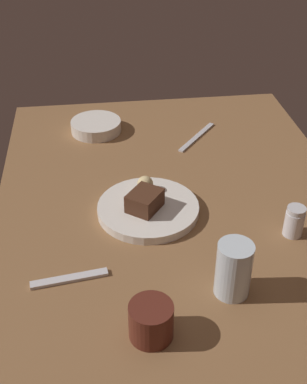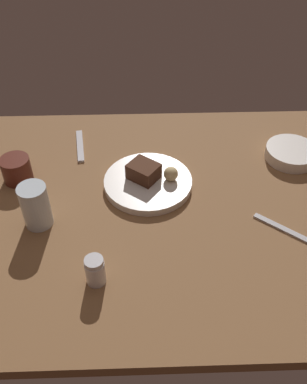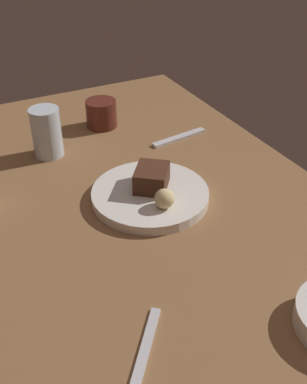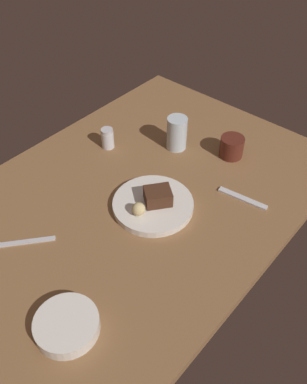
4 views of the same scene
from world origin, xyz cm
name	(u,v)px [view 3 (image 3 of 4)]	position (x,y,z in cm)	size (l,w,h in cm)	color
dining_table	(118,215)	(0.00, 0.00, 1.50)	(120.00, 84.00, 3.00)	brown
dessert_plate	(151,196)	(0.39, 7.07, 4.01)	(23.10, 23.10, 2.02)	white
chocolate_cake_slice	(152,178)	(-1.06, 7.97, 7.15)	(7.40, 6.15, 4.26)	#472819
bread_roll	(164,199)	(5.96, 7.04, 6.89)	(3.75, 3.75, 3.75)	#DBC184
water_glass	(47,132)	(-26.38, -5.50, 8.62)	(6.67, 6.67, 11.25)	silver
coffee_cup	(101,114)	(-34.53, 10.71, 6.42)	(7.69, 7.69, 6.84)	#562319
dessert_spoon	(179,138)	(-19.51, 24.75, 3.35)	(15.00, 1.80, 0.70)	silver
butter_knife	(141,364)	(33.19, -10.93, 3.25)	(19.00, 1.40, 0.50)	silver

